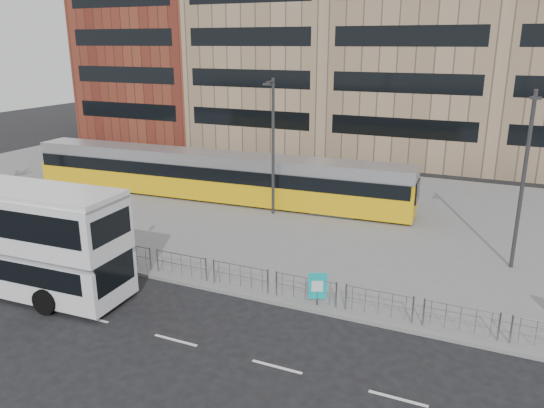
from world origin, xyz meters
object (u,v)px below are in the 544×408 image
at_px(double_decker_bus, 1,232).
at_px(lamp_post_west, 273,142).
at_px(pedestrian, 89,230).
at_px(tram, 212,176).
at_px(traffic_light_west, 128,220).
at_px(ad_panel, 317,286).
at_px(lamp_post_east, 524,175).

xyz_separation_m(double_decker_bus, lamp_post_west, (6.59, 13.79, 2.09)).
distance_m(pedestrian, lamp_post_west, 11.56).
bearing_deg(pedestrian, double_decker_bus, -171.25).
bearing_deg(tram, traffic_light_west, -84.47).
distance_m(double_decker_bus, ad_panel, 13.69).
relative_size(traffic_light_west, lamp_post_east, 0.38).
bearing_deg(traffic_light_west, ad_panel, 9.06).
xyz_separation_m(tram, ad_panel, (11.64, -11.60, -0.78)).
bearing_deg(tram, pedestrian, -99.41).
distance_m(tram, lamp_post_west, 6.06).
height_order(double_decker_bus, lamp_post_west, lamp_post_west).
distance_m(tram, traffic_light_west, 10.92).
height_order(pedestrian, traffic_light_west, traffic_light_west).
bearing_deg(traffic_light_west, double_decker_bus, -111.41).
height_order(lamp_post_west, lamp_post_east, lamp_post_east).
relative_size(ad_panel, pedestrian, 0.74).
height_order(pedestrian, lamp_post_west, lamp_post_west).
xyz_separation_m(ad_panel, pedestrian, (-12.78, 1.10, 0.13)).
height_order(tram, ad_panel, tram).
bearing_deg(lamp_post_east, traffic_light_west, -159.26).
bearing_deg(traffic_light_west, tram, 112.42).
distance_m(pedestrian, traffic_light_west, 3.00).
bearing_deg(ad_panel, tram, 111.85).
bearing_deg(lamp_post_west, ad_panel, -57.31).
xyz_separation_m(lamp_post_west, lamp_post_east, (13.61, -2.88, 0.02)).
distance_m(ad_panel, pedestrian, 12.83).
relative_size(pedestrian, lamp_post_east, 0.23).
xyz_separation_m(tram, traffic_light_west, (1.66, -10.79, 0.39)).
relative_size(double_decker_bus, lamp_post_east, 1.43).
bearing_deg(ad_panel, traffic_light_west, 152.13).
bearing_deg(pedestrian, tram, 6.50).
height_order(tram, pedestrian, tram).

